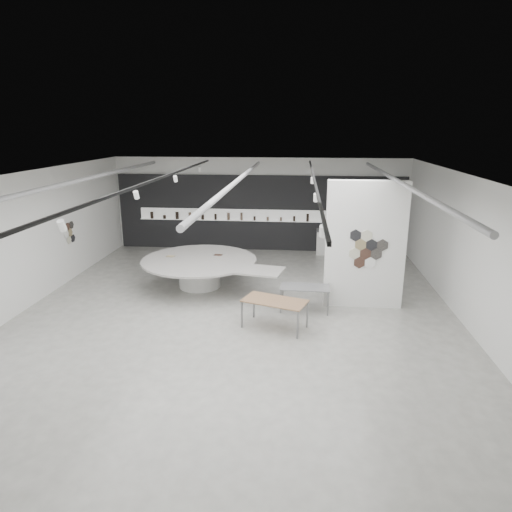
# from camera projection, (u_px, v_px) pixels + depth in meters

# --- Properties ---
(room) EXTENTS (12.02, 14.02, 3.82)m
(room) POSITION_uv_depth(u_px,v_px,m) (232.00, 241.00, 12.04)
(room) COLOR #A7A69E
(room) RESTS_ON ground
(back_wall_display) EXTENTS (11.80, 0.27, 3.10)m
(back_wall_display) POSITION_uv_depth(u_px,v_px,m) (257.00, 213.00, 18.83)
(back_wall_display) COLOR black
(back_wall_display) RESTS_ON ground
(partition_column) EXTENTS (2.20, 0.38, 3.60)m
(partition_column) POSITION_uv_depth(u_px,v_px,m) (365.00, 245.00, 12.74)
(partition_column) COLOR white
(partition_column) RESTS_ON ground
(display_island) EXTENTS (4.96, 4.34, 0.94)m
(display_island) POSITION_uv_depth(u_px,v_px,m) (201.00, 269.00, 14.58)
(display_island) COLOR white
(display_island) RESTS_ON ground
(sample_table_wood) EXTENTS (1.77, 1.29, 0.75)m
(sample_table_wood) POSITION_uv_depth(u_px,v_px,m) (275.00, 302.00, 11.57)
(sample_table_wood) COLOR #8A6547
(sample_table_wood) RESTS_ON ground
(sample_table_stone) EXTENTS (1.39, 0.74, 0.70)m
(sample_table_stone) POSITION_uv_depth(u_px,v_px,m) (305.00, 289.00, 12.70)
(sample_table_stone) COLOR slate
(sample_table_stone) RESTS_ON ground
(kitchen_counter) EXTENTS (1.75, 0.74, 1.36)m
(kitchen_counter) POSITION_uv_depth(u_px,v_px,m) (338.00, 242.00, 18.43)
(kitchen_counter) COLOR white
(kitchen_counter) RESTS_ON ground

